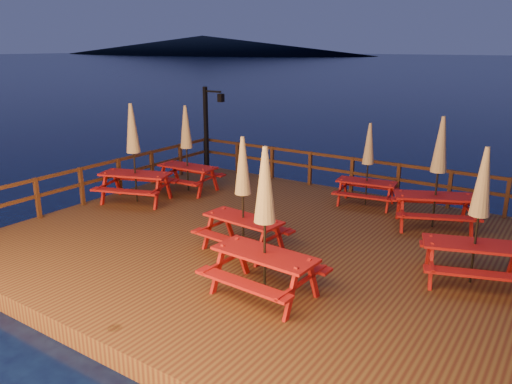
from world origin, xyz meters
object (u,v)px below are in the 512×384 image
Objects in this scene: lamp_post at (209,121)px; picnic_table_1 at (134,152)px; picnic_table_0 at (265,221)px; picnic_table_2 at (479,215)px.

lamp_post is 1.05× the size of picnic_table_1.
picnic_table_2 is at bearing 44.10° from picnic_table_0.
picnic_table_1 reaches higher than picnic_table_0.
picnic_table_1 reaches higher than picnic_table_2.
picnic_table_0 is at bearing -158.46° from picnic_table_2.
picnic_table_0 is 0.97× the size of picnic_table_1.
lamp_post is 1.08× the size of picnic_table_0.
picnic_table_2 is (9.23, -0.04, -0.10)m from picnic_table_1.
picnic_table_0 is 6.75m from picnic_table_1.
picnic_table_1 is 1.07× the size of picnic_table_2.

